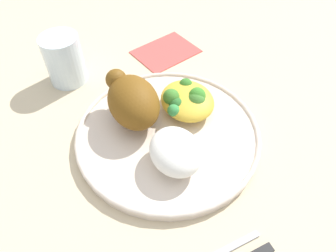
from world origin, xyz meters
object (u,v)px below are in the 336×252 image
Objects in this scene: roasted_chicken at (132,100)px; mac_cheese_with_broccoli at (187,100)px; plate at (168,133)px; rice_pile at (176,151)px; napkin at (166,51)px; water_glass at (64,60)px.

roasted_chicken is 1.19× the size of mac_cheese_with_broccoli.
rice_pile is at bearing 166.42° from plate.
roasted_chicken is at bearing 12.87° from rice_pile.
roasted_chicken is 0.94× the size of napkin.
roasted_chicken reaches higher than plate.
rice_pile is 0.11m from mac_cheese_with_broccoli.
napkin is (0.18, -0.04, -0.03)m from mac_cheese_with_broccoli.
mac_cheese_with_broccoli is at bearing -55.56° from plate.
plate is 3.00× the size of mac_cheese_with_broccoli.
napkin is at bearing -20.72° from rice_pile.
plate is 2.37× the size of napkin.
plate is 3.20× the size of water_glass.
plate is at bearing -151.20° from water_glass.
napkin is (0.01, -0.21, -0.04)m from water_glass.
napkin is (0.22, -0.09, -0.01)m from plate.
water_glass reaches higher than napkin.
roasted_chicken is (0.05, 0.04, 0.04)m from plate.
plate reaches higher than napkin.
mac_cheese_with_broccoli is at bearing -100.61° from roasted_chicken.
rice_pile reaches higher than mac_cheese_with_broccoli.
roasted_chicken reaches higher than mac_cheese_with_broccoli.
roasted_chicken is at bearing 79.39° from mac_cheese_with_broccoli.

